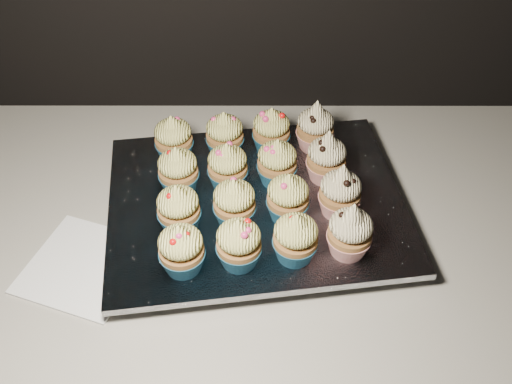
% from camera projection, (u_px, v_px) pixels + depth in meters
% --- Properties ---
extents(cabinet, '(2.40, 0.60, 0.86)m').
position_uv_depth(cabinet, '(290.00, 366.00, 1.23)').
color(cabinet, black).
rests_on(cabinet, ground).
extents(worktop, '(2.44, 0.64, 0.04)m').
position_uv_depth(worktop, '(302.00, 227.00, 0.91)').
color(worktop, beige).
rests_on(worktop, cabinet).
extents(napkin, '(0.20, 0.20, 0.00)m').
position_uv_depth(napkin, '(84.00, 266.00, 0.83)').
color(napkin, white).
rests_on(napkin, worktop).
extents(baking_tray, '(0.46, 0.37, 0.02)m').
position_uv_depth(baking_tray, '(256.00, 210.00, 0.90)').
color(baking_tray, black).
rests_on(baking_tray, worktop).
extents(foil_lining, '(0.50, 0.41, 0.01)m').
position_uv_depth(foil_lining, '(256.00, 202.00, 0.89)').
color(foil_lining, silver).
rests_on(foil_lining, baking_tray).
extents(cupcake_0, '(0.06, 0.06, 0.08)m').
position_uv_depth(cupcake_0, '(181.00, 249.00, 0.76)').
color(cupcake_0, '#1A5A7E').
rests_on(cupcake_0, foil_lining).
extents(cupcake_1, '(0.06, 0.06, 0.08)m').
position_uv_depth(cupcake_1, '(239.00, 243.00, 0.77)').
color(cupcake_1, '#1A5A7E').
rests_on(cupcake_1, foil_lining).
extents(cupcake_2, '(0.06, 0.06, 0.08)m').
position_uv_depth(cupcake_2, '(295.00, 238.00, 0.78)').
color(cupcake_2, '#1A5A7E').
rests_on(cupcake_2, foil_lining).
extents(cupcake_3, '(0.06, 0.06, 0.10)m').
position_uv_depth(cupcake_3, '(350.00, 232.00, 0.78)').
color(cupcake_3, '#A61C17').
rests_on(cupcake_3, foil_lining).
extents(cupcake_4, '(0.06, 0.06, 0.08)m').
position_uv_depth(cupcake_4, '(179.00, 209.00, 0.81)').
color(cupcake_4, '#1A5A7E').
rests_on(cupcake_4, foil_lining).
extents(cupcake_5, '(0.06, 0.06, 0.08)m').
position_uv_depth(cupcake_5, '(234.00, 203.00, 0.82)').
color(cupcake_5, '#1A5A7E').
rests_on(cupcake_5, foil_lining).
extents(cupcake_6, '(0.06, 0.06, 0.08)m').
position_uv_depth(cupcake_6, '(288.00, 198.00, 0.83)').
color(cupcake_6, '#1A5A7E').
rests_on(cupcake_6, foil_lining).
extents(cupcake_7, '(0.06, 0.06, 0.10)m').
position_uv_depth(cupcake_7, '(340.00, 192.00, 0.84)').
color(cupcake_7, '#A61C17').
rests_on(cupcake_7, foil_lining).
extents(cupcake_8, '(0.06, 0.06, 0.08)m').
position_uv_depth(cupcake_8, '(178.00, 170.00, 0.87)').
color(cupcake_8, '#1A5A7E').
rests_on(cupcake_8, foil_lining).
extents(cupcake_9, '(0.06, 0.06, 0.08)m').
position_uv_depth(cupcake_9, '(228.00, 167.00, 0.88)').
color(cupcake_9, '#1A5A7E').
rests_on(cupcake_9, foil_lining).
extents(cupcake_10, '(0.06, 0.06, 0.08)m').
position_uv_depth(cupcake_10, '(277.00, 163.00, 0.89)').
color(cupcake_10, '#1A5A7E').
rests_on(cupcake_10, foil_lining).
extents(cupcake_11, '(0.06, 0.06, 0.10)m').
position_uv_depth(cupcake_11, '(326.00, 158.00, 0.89)').
color(cupcake_11, '#A61C17').
rests_on(cupcake_11, foil_lining).
extents(cupcake_12, '(0.06, 0.06, 0.08)m').
position_uv_depth(cupcake_12, '(174.00, 139.00, 0.93)').
color(cupcake_12, '#1A5A7E').
rests_on(cupcake_12, foil_lining).
extents(cupcake_13, '(0.06, 0.06, 0.08)m').
position_uv_depth(cupcake_13, '(225.00, 135.00, 0.93)').
color(cupcake_13, '#1A5A7E').
rests_on(cupcake_13, foil_lining).
extents(cupcake_14, '(0.06, 0.06, 0.08)m').
position_uv_depth(cupcake_14, '(271.00, 131.00, 0.94)').
color(cupcake_14, '#1A5A7E').
rests_on(cupcake_14, foil_lining).
extents(cupcake_15, '(0.06, 0.06, 0.10)m').
position_uv_depth(cupcake_15, '(315.00, 128.00, 0.95)').
color(cupcake_15, '#A61C17').
rests_on(cupcake_15, foil_lining).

